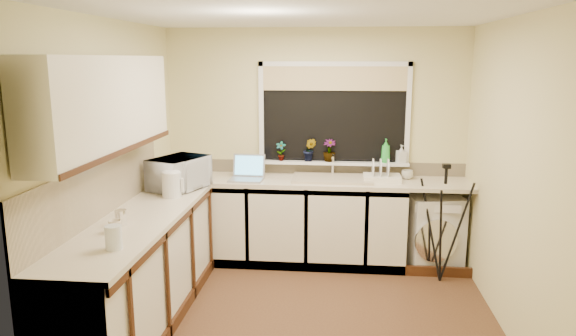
{
  "coord_description": "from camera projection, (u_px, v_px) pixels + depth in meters",
  "views": [
    {
      "loc": [
        0.28,
        -4.16,
        2.13
      ],
      "look_at": [
        -0.2,
        0.55,
        1.15
      ],
      "focal_mm": 33.04,
      "sensor_mm": 36.0,
      "label": 1
    }
  ],
  "objects": [
    {
      "name": "floor",
      "position": [
        304.0,
        314.0,
        4.51
      ],
      "size": [
        3.2,
        3.2,
        0.0
      ],
      "primitive_type": "plane",
      "color": "brown",
      "rests_on": "ground"
    },
    {
      "name": "ceiling",
      "position": [
        306.0,
        15.0,
        4.01
      ],
      "size": [
        3.2,
        3.2,
        0.0
      ],
      "primitive_type": "plane",
      "rotation": [
        3.14,
        0.0,
        0.0
      ],
      "color": "white",
      "rests_on": "ground"
    },
    {
      "name": "wall_back",
      "position": [
        315.0,
        144.0,
        5.72
      ],
      "size": [
        3.2,
        0.0,
        3.2
      ],
      "primitive_type": "plane",
      "rotation": [
        1.57,
        0.0,
        0.0
      ],
      "color": "beige",
      "rests_on": "ground"
    },
    {
      "name": "wall_front",
      "position": [
        286.0,
        233.0,
        2.8
      ],
      "size": [
        3.2,
        0.0,
        3.2
      ],
      "primitive_type": "plane",
      "rotation": [
        -1.57,
        0.0,
        0.0
      ],
      "color": "beige",
      "rests_on": "ground"
    },
    {
      "name": "wall_left",
      "position": [
        114.0,
        169.0,
        4.41
      ],
      "size": [
        0.0,
        3.0,
        3.0
      ],
      "primitive_type": "plane",
      "rotation": [
        1.57,
        0.0,
        1.57
      ],
      "color": "beige",
      "rests_on": "ground"
    },
    {
      "name": "wall_right",
      "position": [
        511.0,
        177.0,
        4.1
      ],
      "size": [
        0.0,
        3.0,
        3.0
      ],
      "primitive_type": "plane",
      "rotation": [
        1.57,
        0.0,
        -1.57
      ],
      "color": "beige",
      "rests_on": "ground"
    },
    {
      "name": "base_cabinet_back",
      "position": [
        282.0,
        222.0,
        5.62
      ],
      "size": [
        2.55,
        0.6,
        0.86
      ],
      "primitive_type": "cube",
      "color": "silver",
      "rests_on": "floor"
    },
    {
      "name": "base_cabinet_left",
      "position": [
        141.0,
        274.0,
        4.25
      ],
      "size": [
        0.54,
        2.4,
        0.86
      ],
      "primitive_type": "cube",
      "color": "silver",
      "rests_on": "floor"
    },
    {
      "name": "worktop_back",
      "position": [
        313.0,
        181.0,
        5.5
      ],
      "size": [
        3.2,
        0.6,
        0.04
      ],
      "primitive_type": "cube",
      "color": "beige",
      "rests_on": "base_cabinet_back"
    },
    {
      "name": "worktop_left",
      "position": [
        138.0,
        220.0,
        4.16
      ],
      "size": [
        0.6,
        2.4,
        0.04
      ],
      "primitive_type": "cube",
      "color": "beige",
      "rests_on": "base_cabinet_left"
    },
    {
      "name": "upper_cabinet",
      "position": [
        104.0,
        105.0,
        3.84
      ],
      "size": [
        0.28,
        1.9,
        0.7
      ],
      "primitive_type": "cube",
      "color": "silver",
      "rests_on": "wall_left"
    },
    {
      "name": "splashback_left",
      "position": [
        100.0,
        189.0,
        4.14
      ],
      "size": [
        0.02,
        2.4,
        0.45
      ],
      "primitive_type": "cube",
      "color": "beige",
      "rests_on": "wall_left"
    },
    {
      "name": "splashback_back",
      "position": [
        314.0,
        167.0,
        5.76
      ],
      "size": [
        3.2,
        0.02,
        0.14
      ],
      "primitive_type": "cube",
      "color": "beige",
      "rests_on": "wall_back"
    },
    {
      "name": "window_glass",
      "position": [
        334.0,
        114.0,
        5.62
      ],
      "size": [
        1.5,
        0.02,
        1.0
      ],
      "primitive_type": "cube",
      "color": "black",
      "rests_on": "wall_back"
    },
    {
      "name": "window_blind",
      "position": [
        334.0,
        79.0,
        5.52
      ],
      "size": [
        1.5,
        0.02,
        0.25
      ],
      "primitive_type": "cube",
      "color": "tan",
      "rests_on": "wall_back"
    },
    {
      "name": "windowsill",
      "position": [
        333.0,
        163.0,
        5.67
      ],
      "size": [
        1.6,
        0.14,
        0.03
      ],
      "primitive_type": "cube",
      "color": "white",
      "rests_on": "wall_back"
    },
    {
      "name": "sink",
      "position": [
        332.0,
        179.0,
        5.47
      ],
      "size": [
        0.82,
        0.46,
        0.03
      ],
      "primitive_type": "cube",
      "color": "tan",
      "rests_on": "worktop_back"
    },
    {
      "name": "faucet",
      "position": [
        333.0,
        165.0,
        5.63
      ],
      "size": [
        0.03,
        0.03,
        0.24
      ],
      "primitive_type": "cylinder",
      "color": "silver",
      "rests_on": "worktop_back"
    },
    {
      "name": "washing_machine",
      "position": [
        432.0,
        230.0,
        5.52
      ],
      "size": [
        0.63,
        0.61,
        0.75
      ],
      "primitive_type": "cube",
      "rotation": [
        0.0,
        0.0,
        0.21
      ],
      "color": "silver",
      "rests_on": "floor"
    },
    {
      "name": "laptop",
      "position": [
        247.0,
        173.0,
        5.49
      ],
      "size": [
        0.35,
        0.32,
        0.25
      ],
      "rotation": [
        0.0,
        0.0,
        -0.04
      ],
      "color": "#96979D",
      "rests_on": "worktop_back"
    },
    {
      "name": "kettle",
      "position": [
        172.0,
        185.0,
        4.77
      ],
      "size": [
        0.17,
        0.17,
        0.22
      ],
      "primitive_type": "cylinder",
      "color": "silver",
      "rests_on": "worktop_left"
    },
    {
      "name": "dish_rack",
      "position": [
        382.0,
        178.0,
        5.43
      ],
      "size": [
        0.38,
        0.29,
        0.06
      ],
      "primitive_type": "cube",
      "rotation": [
        0.0,
        0.0,
        -0.01
      ],
      "color": "white",
      "rests_on": "worktop_back"
    },
    {
      "name": "tripod",
      "position": [
        443.0,
        224.0,
        5.06
      ],
      "size": [
        0.68,
        0.68,
        1.16
      ],
      "primitive_type": null,
      "rotation": [
        0.0,
        0.0,
        0.22
      ],
      "color": "black",
      "rests_on": "floor"
    },
    {
      "name": "glass_jug",
      "position": [
        114.0,
        237.0,
        3.47
      ],
      "size": [
        0.11,
        0.11,
        0.16
      ],
      "primitive_type": "cylinder",
      "color": "silver",
      "rests_on": "worktop_left"
    },
    {
      "name": "steel_jar",
      "position": [
        121.0,
        218.0,
        3.97
      ],
      "size": [
        0.09,
        0.09,
        0.12
      ],
      "primitive_type": "cylinder",
      "color": "silver",
      "rests_on": "worktop_left"
    },
    {
      "name": "microwave",
      "position": [
        179.0,
        173.0,
        5.06
      ],
      "size": [
        0.56,
        0.66,
        0.31
      ],
      "primitive_type": "imported",
      "rotation": [
        0.0,
        0.0,
        1.18
      ],
      "color": "white",
      "rests_on": "worktop_left"
    },
    {
      "name": "plant_a",
      "position": [
        281.0,
        151.0,
        5.68
      ],
      "size": [
        0.12,
        0.09,
        0.21
      ],
      "primitive_type": "imported",
      "rotation": [
        0.0,
        0.0,
        -0.11
      ],
      "color": "#999999",
      "rests_on": "windowsill"
    },
    {
      "name": "plant_b",
      "position": [
        310.0,
        150.0,
        5.65
      ],
      "size": [
        0.15,
        0.13,
        0.25
      ],
      "primitive_type": "imported",
      "rotation": [
        0.0,
        0.0,
        -0.14
      ],
      "color": "#999999",
      "rests_on": "windowsill"
    },
    {
      "name": "plant_c",
      "position": [
        329.0,
        150.0,
        5.64
      ],
      "size": [
        0.14,
        0.14,
        0.24
      ],
      "primitive_type": "imported",
      "rotation": [
        0.0,
        0.0,
        0.03
      ],
      "color": "#999999",
      "rests_on": "windowsill"
    },
    {
      "name": "soap_bottle_green",
      "position": [
        386.0,
        151.0,
        5.59
      ],
      "size": [
        0.1,
        0.11,
        0.25
      ],
      "primitive_type": "imported",
      "rotation": [
        0.0,
        0.0,
        0.08
      ],
      "color": "green",
      "rests_on": "windowsill"
    },
    {
      "name": "soap_bottle_clear",
      "position": [
        401.0,
        154.0,
        5.58
      ],
      "size": [
        0.11,
        0.11,
        0.19
      ],
      "primitive_type": "imported",
      "rotation": [
        0.0,
        0.0,
        0.37
      ],
      "color": "#999999",
      "rests_on": "windowsill"
    },
    {
      "name": "cup_back",
      "position": [
        407.0,
        175.0,
        5.5
      ],
      "size": [
        0.15,
        0.15,
        0.09
      ],
      "primitive_type": "imported",
      "rotation": [
        0.0,
        0.0,
        -0.36
      ],
      "color": "beige",
      "rests_on": "worktop_back"
    },
    {
      "name": "cup_left",
      "position": [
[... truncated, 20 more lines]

